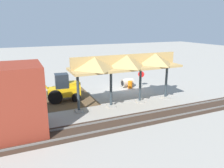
# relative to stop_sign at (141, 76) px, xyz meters

# --- Properties ---
(ground_plane) EXTENTS (120.00, 120.00, 0.00)m
(ground_plane) POSITION_rel_stop_sign_xyz_m (2.01, -0.22, -1.44)
(ground_plane) COLOR #9E998E
(dirt_work_zone) EXTENTS (8.97, 7.00, 0.01)m
(dirt_work_zone) POSITION_rel_stop_sign_xyz_m (11.26, 0.44, -1.44)
(dirt_work_zone) COLOR brown
(dirt_work_zone) RESTS_ON ground
(platform_canopy) EXTENTS (10.59, 3.20, 4.90)m
(platform_canopy) POSITION_rel_stop_sign_xyz_m (4.55, 4.75, 2.70)
(platform_canopy) COLOR #9E998E
(platform_canopy) RESTS_ON ground
(rail_tracks) EXTENTS (60.00, 2.58, 0.15)m
(rail_tracks) POSITION_rel_stop_sign_xyz_m (2.01, 8.36, -1.41)
(rail_tracks) COLOR slate
(rail_tracks) RESTS_ON ground
(stop_sign) EXTENTS (0.61, 0.50, 2.02)m
(stop_sign) POSITION_rel_stop_sign_xyz_m (0.00, 0.00, 0.00)
(stop_sign) COLOR gray
(stop_sign) RESTS_ON ground
(backhoe) EXTENTS (5.38, 1.95, 2.82)m
(backhoe) POSITION_rel_stop_sign_xyz_m (9.93, 1.22, -0.18)
(backhoe) COLOR #EAB214
(backhoe) RESTS_ON ground
(dirt_mound) EXTENTS (4.83, 4.83, 1.24)m
(dirt_mound) POSITION_rel_stop_sign_xyz_m (12.75, -0.35, -1.44)
(dirt_mound) COLOR brown
(dirt_mound) RESTS_ON ground
(concrete_pipe) EXTENTS (1.47, 1.12, 1.06)m
(concrete_pipe) POSITION_rel_stop_sign_xyz_m (1.48, -0.82, -0.91)
(concrete_pipe) COLOR #9E9384
(concrete_pipe) RESTS_ON ground
(brick_utility_building) EXTENTS (4.44, 3.96, 4.95)m
(brick_utility_building) POSITION_rel_stop_sign_xyz_m (14.57, 6.75, 1.03)
(brick_utility_building) COLOR maroon
(brick_utility_building) RESTS_ON ground
(traffic_barrel) EXTENTS (0.56, 0.56, 0.90)m
(traffic_barrel) POSITION_rel_stop_sign_xyz_m (1.46, -0.11, -0.99)
(traffic_barrel) COLOR orange
(traffic_barrel) RESTS_ON ground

